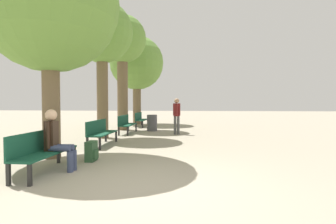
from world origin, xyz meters
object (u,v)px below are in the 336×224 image
at_px(bench_row_1, 100,131).
at_px(bench_row_3, 141,118).
at_px(pedestrian_near, 177,114).
at_px(tree_row_1, 102,35).
at_px(trash_bin, 152,123).
at_px(tree_row_3, 137,64).
at_px(person_seated, 57,139).
at_px(bench_row_2, 126,123).
at_px(tree_row_0, 50,4).
at_px(bench_row_0, 42,149).
at_px(tree_row_2, 122,43).
at_px(backpack, 92,151).

bearing_deg(bench_row_1, bench_row_3, 90.00).
xyz_separation_m(bench_row_3, pedestrian_near, (2.35, -3.54, 0.44)).
xyz_separation_m(tree_row_1, trash_bin, (1.60, 2.71, -3.73)).
height_order(tree_row_3, person_seated, tree_row_3).
distance_m(bench_row_2, tree_row_3, 6.16).
bearing_deg(bench_row_1, trash_bin, 77.29).
distance_m(bench_row_3, tree_row_0, 9.44).
bearing_deg(bench_row_0, tree_row_1, 96.15).
height_order(tree_row_2, trash_bin, tree_row_2).
relative_size(tree_row_2, person_seated, 4.62).
xyz_separation_m(tree_row_3, backpack, (1.17, -10.73, -3.71)).
distance_m(bench_row_0, bench_row_3, 10.17).
bearing_deg(bench_row_2, person_seated, -88.00).
relative_size(bench_row_2, bench_row_3, 1.00).
bearing_deg(tree_row_0, bench_row_2, 84.01).
relative_size(tree_row_3, pedestrian_near, 3.55).
height_order(tree_row_0, backpack, tree_row_0).
bearing_deg(bench_row_1, tree_row_3, 93.83).
bearing_deg(tree_row_0, tree_row_2, 90.00).
bearing_deg(tree_row_0, person_seated, -56.98).
bearing_deg(bench_row_2, bench_row_1, -90.00).
xyz_separation_m(person_seated, trash_bin, (0.80, 7.79, -0.27)).
bearing_deg(tree_row_0, bench_row_1, 74.19).
distance_m(tree_row_2, pedestrian_near, 4.91).
relative_size(bench_row_2, tree_row_0, 0.31).
height_order(tree_row_3, trash_bin, tree_row_3).
bearing_deg(tree_row_1, tree_row_2, 90.00).
bearing_deg(tree_row_0, tree_row_3, 90.00).
bearing_deg(tree_row_2, pedestrian_near, -30.01).
relative_size(bench_row_2, backpack, 3.66).
bearing_deg(tree_row_3, bench_row_2, -83.61).
bearing_deg(bench_row_3, tree_row_0, -93.69).
bearing_deg(tree_row_3, tree_row_0, -90.00).
relative_size(bench_row_3, pedestrian_near, 1.10).
relative_size(bench_row_2, tree_row_3, 0.31).
distance_m(tree_row_0, trash_bin, 7.61).
bearing_deg(bench_row_3, pedestrian_near, -56.48).
xyz_separation_m(bench_row_2, tree_row_2, (-0.57, 1.53, 4.02)).
height_order(tree_row_1, tree_row_3, tree_row_3).
bearing_deg(tree_row_3, bench_row_3, -71.23).
height_order(bench_row_2, tree_row_1, tree_row_1).
bearing_deg(bench_row_1, bench_row_0, -90.00).
relative_size(tree_row_0, tree_row_1, 1.04).
distance_m(bench_row_2, bench_row_3, 3.39).
bearing_deg(tree_row_0, bench_row_0, -67.86).
xyz_separation_m(bench_row_2, tree_row_0, (-0.57, -5.39, 3.43)).
xyz_separation_m(tree_row_1, pedestrian_near, (2.91, 1.38, -3.21)).
height_order(tree_row_1, pedestrian_near, tree_row_1).
xyz_separation_m(bench_row_2, trash_bin, (1.03, 1.17, -0.08)).
height_order(bench_row_3, tree_row_2, tree_row_2).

